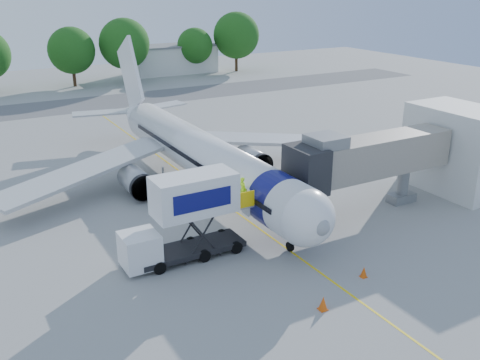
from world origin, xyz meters
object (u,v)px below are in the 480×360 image
jet_bridge (362,159)px  catering_hiloader (185,218)px  ground_tug (408,302)px  aircraft (199,153)px

jet_bridge → catering_hiloader: 14.35m
catering_hiloader → ground_tug: size_ratio=2.31×
aircraft → ground_tug: bearing=-86.6°
aircraft → catering_hiloader: 12.77m
jet_bridge → catering_hiloader: bearing=-180.0°
catering_hiloader → ground_tug: bearing=-56.3°
catering_hiloader → aircraft: bearing=60.6°
aircraft → jet_bridge: 13.77m
jet_bridge → ground_tug: 13.70m
aircraft → ground_tug: aircraft is taller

